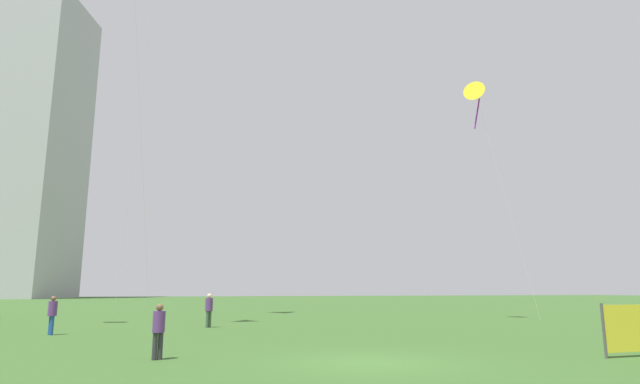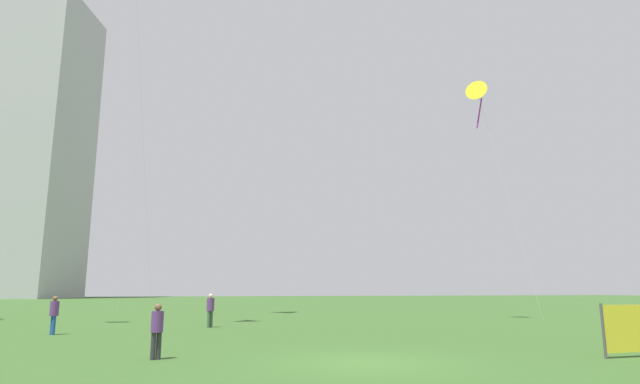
# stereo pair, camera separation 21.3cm
# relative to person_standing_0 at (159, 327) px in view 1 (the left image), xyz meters

# --- Properties ---
(ground) EXTENTS (280.00, 280.00, 0.00)m
(ground) POSITION_rel_person_standing_0_xyz_m (5.68, -2.07, -0.91)
(ground) COLOR #335623
(person_standing_0) EXTENTS (0.35, 0.35, 1.57)m
(person_standing_0) POSITION_rel_person_standing_0_xyz_m (0.00, 0.00, 0.00)
(person_standing_0) COLOR #2D2D33
(person_standing_0) RESTS_ON ground
(person_standing_1) EXTENTS (0.39, 0.39, 1.76)m
(person_standing_1) POSITION_rel_person_standing_0_xyz_m (2.14, 12.53, 0.11)
(person_standing_1) COLOR #3F593F
(person_standing_1) RESTS_ON ground
(person_standing_2) EXTENTS (0.38, 0.38, 1.69)m
(person_standing_2) POSITION_rel_person_standing_0_xyz_m (-4.83, 9.72, 0.07)
(person_standing_2) COLOR #1E478C
(person_standing_2) RESTS_ON ground
(kite_flying_3) EXTENTS (3.96, 2.25, 16.24)m
(kite_flying_3) POSITION_rel_person_standing_0_xyz_m (20.00, 14.08, 14.46)
(kite_flying_3) COLOR silver
(kite_flying_3) RESTS_ON ground
(distant_highrise_1) EXTENTS (28.56, 26.83, 71.13)m
(distant_highrise_1) POSITION_rel_person_standing_0_xyz_m (-36.83, 115.92, 34.66)
(distant_highrise_1) COLOR #A8A8AD
(distant_highrise_1) RESTS_ON ground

